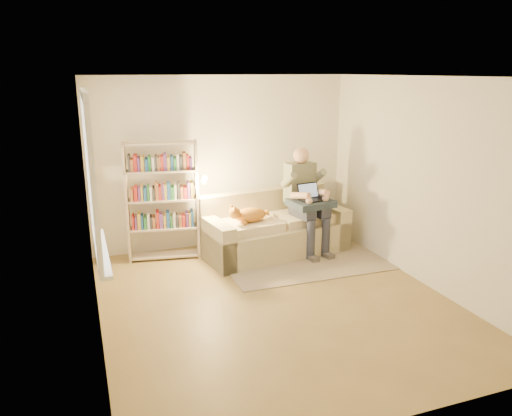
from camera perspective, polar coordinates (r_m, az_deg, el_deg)
name	(u,v)px	position (r m, az deg, el deg)	size (l,w,h in m)	color
floor	(276,302)	(6.05, 2.30, -10.67)	(4.50, 4.50, 0.00)	olive
ceiling	(279,76)	(5.43, 2.61, 14.79)	(4.00, 4.50, 0.02)	white
wall_left	(90,213)	(5.20, -18.40, -0.54)	(0.02, 4.50, 2.60)	silver
wall_right	(425,183)	(6.60, 18.74, 2.73)	(0.02, 4.50, 2.60)	silver
wall_back	(222,163)	(7.68, -3.95, 5.21)	(4.00, 0.02, 2.60)	silver
wall_front	(397,268)	(3.72, 15.79, -6.67)	(4.00, 0.02, 2.60)	silver
window	(94,200)	(5.38, -17.98, 0.84)	(0.12, 1.52, 1.69)	white
sofa	(273,231)	(7.51, 1.98, -2.66)	(2.24, 1.25, 0.91)	#C4B68A
person	(305,195)	(7.45, 5.63, 1.54)	(0.52, 0.75, 1.57)	gray
cat	(247,215)	(7.05, -1.08, -0.80)	(0.69, 0.31, 0.26)	orange
blanket	(313,203)	(7.37, 6.56, 0.59)	(0.60, 0.49, 0.10)	#24303F
laptop	(313,195)	(7.36, 6.53, 1.44)	(0.38, 0.34, 0.29)	black
bookshelf	(162,195)	(7.21, -10.65, 1.46)	(1.13, 0.48, 1.72)	#C5AD95
rug	(308,260)	(7.29, 5.95, -5.98)	(2.43, 1.43, 0.01)	gray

